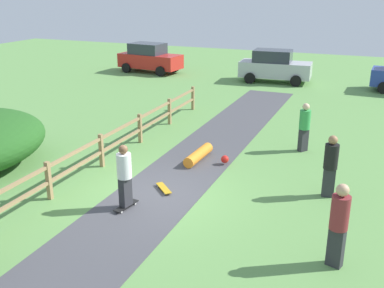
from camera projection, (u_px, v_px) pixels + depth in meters
The scene contains 11 objects.
ground_plane at pixel (156, 196), 12.70m from camera, with size 60.00×60.00×0.00m, color #60934C.
asphalt_path at pixel (156, 195), 12.70m from camera, with size 2.40×28.00×0.02m, color #47474C.
wooden_fence at pixel (77, 161), 13.42m from camera, with size 0.12×18.12×1.10m.
skater_riding at pixel (124, 174), 11.64m from camera, with size 0.44×0.82×1.77m.
skater_fallen at pixel (200, 155), 15.15m from camera, with size 1.29×1.66×0.36m.
skateboard_loose at pixel (164, 188), 12.97m from camera, with size 0.71×0.70×0.08m.
bystander_green at pixel (304, 125), 15.82m from camera, with size 0.53×0.53×1.74m.
bystander_black at pixel (331, 163), 12.36m from camera, with size 0.44×0.44×1.78m.
bystander_maroon at pixel (339, 221), 9.22m from camera, with size 0.48×0.48×1.87m.
parked_car_silver at pixel (275, 66), 27.21m from camera, with size 4.30×2.22×1.92m.
parked_car_red at pixel (150, 58), 30.27m from camera, with size 4.36×2.34×1.92m.
Camera 1 is at (5.34, -10.23, 5.59)m, focal length 42.44 mm.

